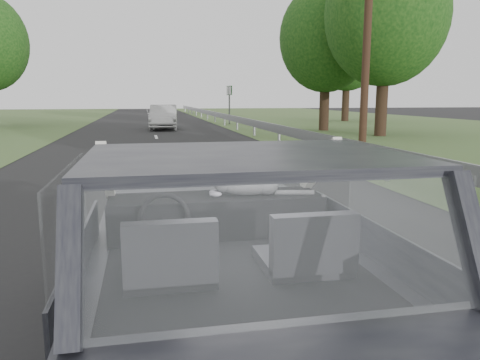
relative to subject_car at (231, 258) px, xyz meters
name	(u,v)px	position (x,y,z in m)	size (l,w,h in m)	color
subject_car	(231,258)	(0.00, 0.00, 0.00)	(1.80, 4.00, 1.45)	black
dashboard	(216,215)	(0.00, 0.62, 0.12)	(1.58, 0.45, 0.30)	black
driver_seat	(170,254)	(-0.40, -0.29, 0.16)	(0.50, 0.72, 0.42)	#2B2B2D
passenger_seat	(307,244)	(0.40, -0.29, 0.16)	(0.50, 0.72, 0.42)	#2B2B2D
steering_wheel	(164,218)	(-0.40, 0.33, 0.20)	(0.36, 0.36, 0.04)	black
cat	(247,184)	(0.23, 0.59, 0.37)	(0.61, 0.19, 0.28)	gray
guardrail	(314,138)	(4.30, 10.00, -0.15)	(0.05, 90.00, 0.32)	#9C9FA2
other_car	(164,117)	(0.57, 23.25, -0.06)	(1.59, 4.03, 1.33)	beige
highway_sign	(229,105)	(4.97, 27.35, 0.50)	(0.10, 0.98, 2.45)	#124D19
utility_pole	(368,26)	(6.90, 12.21, 3.34)	(0.26, 0.26, 8.13)	#3A2114
tree_1	(385,43)	(9.94, 16.66, 3.32)	(5.34, 5.34, 8.09)	#0D340E
tree_2	(326,60)	(8.76, 20.52, 2.90)	(4.78, 4.78, 7.24)	#0D340E
tree_3	(347,65)	(13.94, 29.42, 3.27)	(5.28, 5.28, 7.99)	#0D340E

